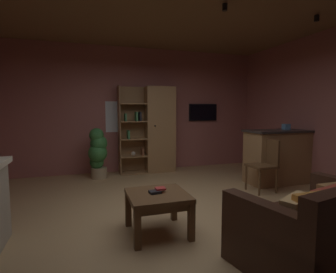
{
  "coord_description": "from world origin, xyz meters",
  "views": [
    {
      "loc": [
        -1.16,
        -3.23,
        1.43
      ],
      "look_at": [
        0.0,
        0.4,
        1.05
      ],
      "focal_mm": 28.04,
      "sensor_mm": 36.0,
      "label": 1
    }
  ],
  "objects_px": {
    "kitchen_bar_counter": "(282,156)",
    "tissue_box": "(286,127)",
    "coffee_table": "(158,201)",
    "table_book_1": "(160,189)",
    "potted_floor_plant": "(98,152)",
    "bookshelf_cabinet": "(156,130)",
    "wall_mounted_tv": "(203,112)",
    "table_book_0": "(155,192)",
    "leather_couch": "(321,230)",
    "dining_chair": "(265,162)"
  },
  "relations": [
    {
      "from": "table_book_0",
      "to": "potted_floor_plant",
      "type": "xyz_separation_m",
      "value": [
        -0.5,
        2.76,
        0.07
      ]
    },
    {
      "from": "coffee_table",
      "to": "table_book_0",
      "type": "distance_m",
      "value": 0.11
    },
    {
      "from": "kitchen_bar_counter",
      "to": "coffee_table",
      "type": "distance_m",
      "value": 3.25
    },
    {
      "from": "leather_couch",
      "to": "table_book_0",
      "type": "xyz_separation_m",
      "value": [
        -1.34,
        1.04,
        0.18
      ]
    },
    {
      "from": "table_book_1",
      "to": "coffee_table",
      "type": "bearing_deg",
      "value": -138.35
    },
    {
      "from": "tissue_box",
      "to": "table_book_0",
      "type": "xyz_separation_m",
      "value": [
        -3.09,
        -1.4,
        -0.61
      ]
    },
    {
      "from": "kitchen_bar_counter",
      "to": "coffee_table",
      "type": "height_order",
      "value": "kitchen_bar_counter"
    },
    {
      "from": "coffee_table",
      "to": "wall_mounted_tv",
      "type": "relative_size",
      "value": 0.91
    },
    {
      "from": "table_book_1",
      "to": "kitchen_bar_counter",
      "type": "bearing_deg",
      "value": 24.45
    },
    {
      "from": "leather_couch",
      "to": "table_book_0",
      "type": "distance_m",
      "value": 1.71
    },
    {
      "from": "kitchen_bar_counter",
      "to": "coffee_table",
      "type": "bearing_deg",
      "value": -155.25
    },
    {
      "from": "coffee_table",
      "to": "dining_chair",
      "type": "bearing_deg",
      "value": 23.46
    },
    {
      "from": "coffee_table",
      "to": "table_book_0",
      "type": "bearing_deg",
      "value": 157.95
    },
    {
      "from": "kitchen_bar_counter",
      "to": "tissue_box",
      "type": "xyz_separation_m",
      "value": [
        0.11,
        0.06,
        0.58
      ]
    },
    {
      "from": "tissue_box",
      "to": "table_book_1",
      "type": "xyz_separation_m",
      "value": [
        -3.01,
        -1.38,
        -0.59
      ]
    },
    {
      "from": "leather_couch",
      "to": "wall_mounted_tv",
      "type": "height_order",
      "value": "wall_mounted_tv"
    },
    {
      "from": "coffee_table",
      "to": "table_book_0",
      "type": "height_order",
      "value": "table_book_0"
    },
    {
      "from": "tissue_box",
      "to": "bookshelf_cabinet",
      "type": "bearing_deg",
      "value": 144.24
    },
    {
      "from": "leather_couch",
      "to": "wall_mounted_tv",
      "type": "bearing_deg",
      "value": 79.59
    },
    {
      "from": "bookshelf_cabinet",
      "to": "leather_couch",
      "type": "distance_m",
      "value": 4.15
    },
    {
      "from": "dining_chair",
      "to": "table_book_0",
      "type": "bearing_deg",
      "value": -157.09
    },
    {
      "from": "kitchen_bar_counter",
      "to": "tissue_box",
      "type": "relative_size",
      "value": 12.49
    },
    {
      "from": "bookshelf_cabinet",
      "to": "coffee_table",
      "type": "relative_size",
      "value": 2.9
    },
    {
      "from": "leather_couch",
      "to": "kitchen_bar_counter",
      "type": "bearing_deg",
      "value": 55.53
    },
    {
      "from": "bookshelf_cabinet",
      "to": "kitchen_bar_counter",
      "type": "height_order",
      "value": "bookshelf_cabinet"
    },
    {
      "from": "kitchen_bar_counter",
      "to": "dining_chair",
      "type": "height_order",
      "value": "kitchen_bar_counter"
    },
    {
      "from": "coffee_table",
      "to": "potted_floor_plant",
      "type": "relative_size",
      "value": 0.64
    },
    {
      "from": "coffee_table",
      "to": "table_book_1",
      "type": "xyz_separation_m",
      "value": [
        0.04,
        0.04,
        0.13
      ]
    },
    {
      "from": "dining_chair",
      "to": "potted_floor_plant",
      "type": "xyz_separation_m",
      "value": [
        -2.78,
        1.8,
        0.03
      ]
    },
    {
      "from": "table_book_1",
      "to": "potted_floor_plant",
      "type": "xyz_separation_m",
      "value": [
        -0.58,
        2.73,
        0.04
      ]
    },
    {
      "from": "potted_floor_plant",
      "to": "wall_mounted_tv",
      "type": "height_order",
      "value": "wall_mounted_tv"
    },
    {
      "from": "bookshelf_cabinet",
      "to": "wall_mounted_tv",
      "type": "bearing_deg",
      "value": 9.27
    },
    {
      "from": "tissue_box",
      "to": "leather_couch",
      "type": "distance_m",
      "value": 3.11
    },
    {
      "from": "potted_floor_plant",
      "to": "table_book_1",
      "type": "bearing_deg",
      "value": -78.07
    },
    {
      "from": "tissue_box",
      "to": "coffee_table",
      "type": "bearing_deg",
      "value": -155.16
    },
    {
      "from": "tissue_box",
      "to": "coffee_table",
      "type": "height_order",
      "value": "tissue_box"
    },
    {
      "from": "bookshelf_cabinet",
      "to": "leather_couch",
      "type": "relative_size",
      "value": 1.16
    },
    {
      "from": "bookshelf_cabinet",
      "to": "leather_couch",
      "type": "bearing_deg",
      "value": -82.93
    },
    {
      "from": "coffee_table",
      "to": "tissue_box",
      "type": "bearing_deg",
      "value": 24.84
    },
    {
      "from": "tissue_box",
      "to": "table_book_1",
      "type": "bearing_deg",
      "value": -155.45
    },
    {
      "from": "wall_mounted_tv",
      "to": "table_book_1",
      "type": "bearing_deg",
      "value": -122.6
    },
    {
      "from": "table_book_0",
      "to": "bookshelf_cabinet",
      "type": "bearing_deg",
      "value": 74.54
    },
    {
      "from": "dining_chair",
      "to": "wall_mounted_tv",
      "type": "distance_m",
      "value": 2.43
    },
    {
      "from": "potted_floor_plant",
      "to": "wall_mounted_tv",
      "type": "xyz_separation_m",
      "value": [
        2.63,
        0.48,
        0.82
      ]
    },
    {
      "from": "coffee_table",
      "to": "table_book_1",
      "type": "bearing_deg",
      "value": 41.65
    },
    {
      "from": "tissue_box",
      "to": "leather_couch",
      "type": "bearing_deg",
      "value": -125.57
    },
    {
      "from": "table_book_1",
      "to": "table_book_0",
      "type": "bearing_deg",
      "value": -160.46
    },
    {
      "from": "leather_couch",
      "to": "table_book_0",
      "type": "relative_size",
      "value": 13.16
    },
    {
      "from": "bookshelf_cabinet",
      "to": "potted_floor_plant",
      "type": "relative_size",
      "value": 1.85
    },
    {
      "from": "dining_chair",
      "to": "potted_floor_plant",
      "type": "distance_m",
      "value": 3.31
    }
  ]
}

